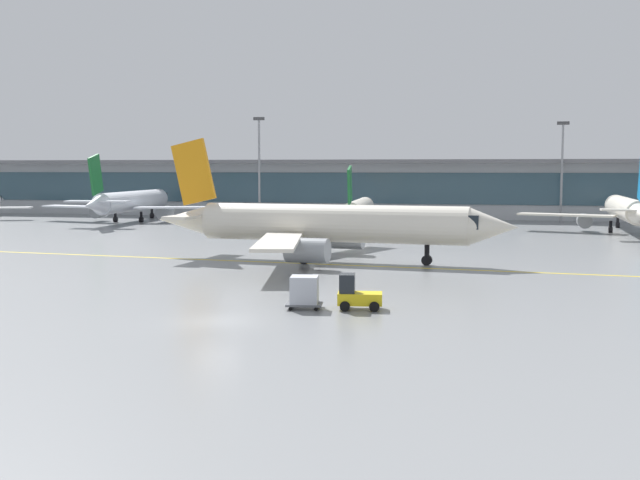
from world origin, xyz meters
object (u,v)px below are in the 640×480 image
(gate_airplane_1, at_px, (132,202))
(gate_airplane_3, at_px, (626,210))
(apron_light_mast_1, at_px, (259,164))
(baggage_tug, at_px, (356,294))
(cargo_dolly_lead, at_px, (304,291))
(gate_airplane_2, at_px, (358,210))
(apron_light_mast_2, at_px, (562,168))
(taxiing_regional_jet, at_px, (328,224))

(gate_airplane_1, relative_size, gate_airplane_3, 1.05)
(apron_light_mast_1, bearing_deg, baggage_tug, -68.71)
(gate_airplane_1, bearing_deg, cargo_dolly_lead, -149.85)
(gate_airplane_2, relative_size, apron_light_mast_2, 1.70)
(gate_airplane_3, distance_m, apron_light_mast_2, 19.34)
(apron_light_mast_1, distance_m, apron_light_mast_2, 47.11)
(gate_airplane_3, xyz_separation_m, taxiing_regional_jet, (-30.66, -39.02, 0.39))
(cargo_dolly_lead, height_order, apron_light_mast_2, apron_light_mast_2)
(gate_airplane_1, distance_m, gate_airplane_3, 71.17)
(baggage_tug, bearing_deg, cargo_dolly_lead, 180.00)
(gate_airplane_1, distance_m, cargo_dolly_lead, 79.37)
(gate_airplane_2, bearing_deg, gate_airplane_1, 77.65)
(taxiing_regional_jet, xyz_separation_m, apron_light_mast_1, (-23.11, 53.66, 5.58))
(gate_airplane_3, distance_m, baggage_tug, 66.06)
(taxiing_regional_jet, xyz_separation_m, baggage_tug, (6.55, -22.45, -2.41))
(apron_light_mast_2, bearing_deg, gate_airplane_2, -146.45)
(gate_airplane_2, bearing_deg, baggage_tug, -173.98)
(cargo_dolly_lead, bearing_deg, apron_light_mast_2, 67.20)
(gate_airplane_1, distance_m, apron_light_mast_1, 21.03)
(cargo_dolly_lead, bearing_deg, apron_light_mast_1, 100.81)
(gate_airplane_3, bearing_deg, cargo_dolly_lead, 157.32)
(gate_airplane_3, relative_size, cargo_dolly_lead, 12.68)
(taxiing_regional_jet, bearing_deg, cargo_dolly_lead, -76.67)
(baggage_tug, distance_m, cargo_dolly_lead, 3.06)
(gate_airplane_2, distance_m, apron_light_mast_1, 25.61)
(gate_airplane_1, height_order, gate_airplane_3, gate_airplane_1)
(gate_airplane_3, xyz_separation_m, baggage_tug, (-24.11, -61.47, -2.02))
(baggage_tug, relative_size, apron_light_mast_2, 0.18)
(baggage_tug, xyz_separation_m, apron_light_mast_1, (-29.66, 76.11, 7.99))
(gate_airplane_3, bearing_deg, apron_light_mast_2, 22.27)
(gate_airplane_3, xyz_separation_m, apron_light_mast_2, (-6.74, 17.31, 5.39))
(gate_airplane_2, bearing_deg, apron_light_mast_1, 46.35)
(apron_light_mast_1, bearing_deg, apron_light_mast_2, 3.25)
(apron_light_mast_1, xyz_separation_m, apron_light_mast_2, (47.03, 2.67, -0.58))
(gate_airplane_2, distance_m, cargo_dolly_lead, 61.19)
(taxiing_regional_jet, bearing_deg, apron_light_mast_2, 71.57)
(baggage_tug, relative_size, apron_light_mast_1, 0.17)
(gate_airplane_2, relative_size, taxiing_regional_jet, 0.78)
(apron_light_mast_1, height_order, apron_light_mast_2, apron_light_mast_1)
(gate_airplane_3, relative_size, apron_light_mast_1, 1.79)
(gate_airplane_2, height_order, cargo_dolly_lead, gate_airplane_2)
(taxiing_regional_jet, height_order, apron_light_mast_2, apron_light_mast_2)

